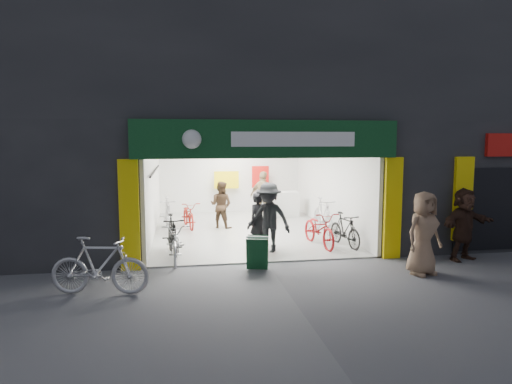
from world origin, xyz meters
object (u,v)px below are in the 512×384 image
object	(u,v)px
parked_bike	(100,266)
sandwich_board	(257,252)
bike_right_front	(345,230)
pedestrian_near	(424,233)
bike_left_front	(176,241)

from	to	relation	value
parked_bike	sandwich_board	bearing A→B (deg)	-59.65
parked_bike	bike_right_front	bearing A→B (deg)	-53.37
parked_bike	pedestrian_near	bearing A→B (deg)	-77.58
parked_bike	pedestrian_near	distance (m)	6.99
parked_bike	sandwich_board	world-z (taller)	parked_bike
parked_bike	pedestrian_near	xyz separation A→B (m)	(6.98, 0.19, 0.36)
bike_left_front	bike_right_front	xyz separation A→B (m)	(4.70, 0.69, -0.01)
pedestrian_near	sandwich_board	world-z (taller)	pedestrian_near
bike_left_front	bike_right_front	distance (m)	4.75
bike_left_front	parked_bike	size ratio (longest dim) A/B	0.97
bike_left_front	sandwich_board	distance (m)	2.18
pedestrian_near	bike_right_front	bearing A→B (deg)	89.07
parked_bike	sandwich_board	size ratio (longest dim) A/B	2.52
pedestrian_near	sandwich_board	xyz separation A→B (m)	(-3.62, 1.00, -0.52)
bike_right_front	parked_bike	xyz separation A→B (m)	(-6.18, -2.98, 0.09)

